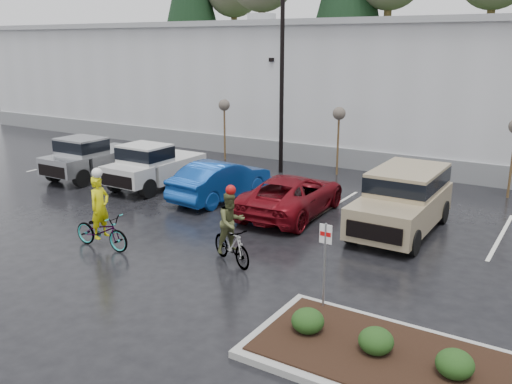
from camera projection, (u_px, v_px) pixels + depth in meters
The scene contains 19 objects.
ground at pixel (190, 279), 14.39m from camera, with size 120.00×120.00×0.00m, color black.
warehouse at pixel (426, 85), 31.38m from camera, with size 60.50×15.50×7.20m.
wooded_ridge at pixel (493, 76), 50.36m from camera, with size 80.00×25.00×6.00m, color #24431C.
lamppost at pixel (282, 51), 24.71m from camera, with size 0.50×1.00×9.22m.
sapling_west at pixel (224, 108), 28.36m from camera, with size 0.60×0.60×3.20m.
sapling_mid at pixel (339, 117), 25.05m from camera, with size 0.60×0.60×3.20m.
curb_island at pixel (453, 380), 9.98m from camera, with size 8.00×3.00×0.15m, color gray.
mulch_bed at pixel (454, 376), 9.95m from camera, with size 7.60×2.60×0.04m, color black.
shrub_a at pixel (308, 321), 11.42m from camera, with size 0.70×0.70×0.52m, color black.
shrub_b at pixel (376, 341), 10.65m from camera, with size 0.70×0.70×0.52m, color black.
shrub_c at pixel (455, 364), 9.89m from camera, with size 0.70×0.70×0.52m, color black.
fire_lane_sign at pixel (325, 257), 12.24m from camera, with size 0.30×0.05×2.20m.
pickup_silver at pixel (98, 156), 25.19m from camera, with size 2.10×5.20×1.96m, color #9B9DA2, non-canonical shape.
pickup_white at pixel (160, 164), 23.56m from camera, with size 2.10×5.20×1.96m, color beige, non-canonical shape.
car_blue at pixel (221, 180), 21.57m from camera, with size 1.65×4.74×1.56m, color navy.
car_red at pixel (292, 195), 19.67m from camera, with size 2.43×5.27×1.46m, color maroon.
suv_tan at pixel (401, 202), 17.71m from camera, with size 2.20×5.10×2.06m, color #998867, non-canonical shape.
cyclist_hivis at pixel (101, 224), 16.40m from camera, with size 2.10×0.79×2.51m.
cyclist_olive at pixel (231, 235), 15.22m from camera, with size 1.83×1.20×2.31m.
Camera 1 is at (8.52, -10.29, 6.09)m, focal length 38.00 mm.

